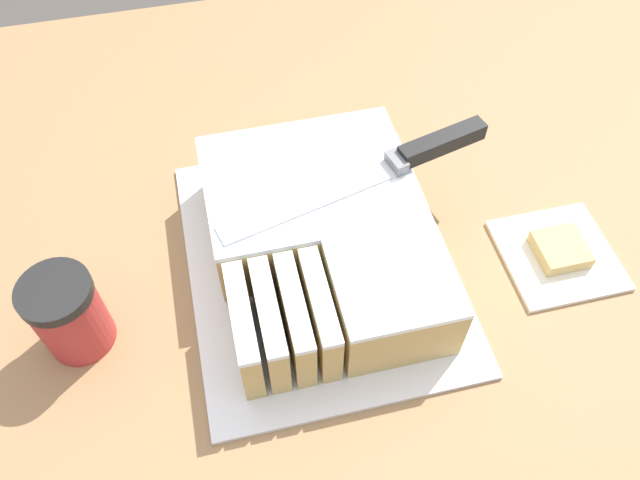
% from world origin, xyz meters
% --- Properties ---
extents(ground_plane, '(8.00, 8.00, 0.00)m').
position_xyz_m(ground_plane, '(0.00, 0.00, 0.00)').
color(ground_plane, '#4C4742').
extents(countertop, '(1.40, 1.10, 0.95)m').
position_xyz_m(countertop, '(0.00, 0.00, 0.47)').
color(countertop, '#936D47').
rests_on(countertop, ground_plane).
extents(cake_board, '(0.32, 0.39, 0.01)m').
position_xyz_m(cake_board, '(-0.04, -0.05, 0.95)').
color(cake_board, silver).
rests_on(cake_board, countertop).
extents(cake, '(0.25, 0.32, 0.09)m').
position_xyz_m(cake, '(-0.04, -0.04, 1.00)').
color(cake, tan).
rests_on(cake, cake_board).
extents(knife, '(0.34, 0.11, 0.02)m').
position_xyz_m(knife, '(0.08, 0.01, 1.05)').
color(knife, silver).
rests_on(knife, cake).
extents(coffee_cup, '(0.08, 0.08, 0.11)m').
position_xyz_m(coffee_cup, '(-0.33, -0.09, 1.00)').
color(coffee_cup, '#B23333').
rests_on(coffee_cup, countertop).
extents(paper_napkin, '(0.14, 0.14, 0.01)m').
position_xyz_m(paper_napkin, '(0.25, -0.10, 0.95)').
color(paper_napkin, white).
rests_on(paper_napkin, countertop).
extents(brownie, '(0.06, 0.06, 0.02)m').
position_xyz_m(brownie, '(0.25, -0.10, 0.96)').
color(brownie, tan).
rests_on(brownie, paper_napkin).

